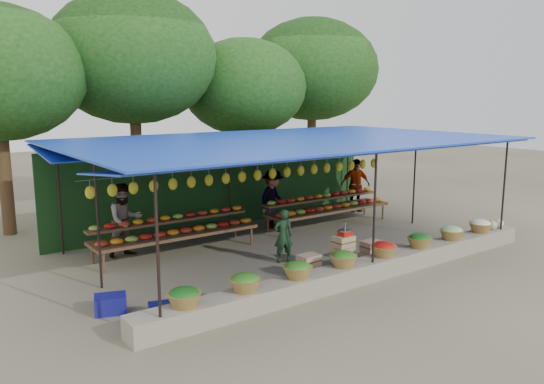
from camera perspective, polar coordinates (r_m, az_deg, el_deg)
ground at (r=13.63m, az=1.81°, el=-6.14°), size 60.00×60.00×0.00m
stone_curb at (r=11.61m, az=10.20°, el=-8.21°), size 10.60×0.55×0.40m
stall_canopy at (r=13.18m, az=1.69°, el=5.15°), size 10.80×6.60×2.82m
produce_baskets at (r=11.43m, az=9.90°, el=-6.58°), size 8.98×0.58×0.34m
netting_backdrop at (r=15.90m, az=-5.10°, el=0.82°), size 10.60×0.06×2.50m
tree_row at (r=18.52m, az=-8.67°, el=12.80°), size 16.51×5.50×7.12m
fruit_table_left at (r=13.33m, az=-10.33°, el=-3.98°), size 4.21×0.95×0.93m
fruit_table_right at (r=16.05m, az=5.99°, el=-1.44°), size 4.21×0.95×0.93m
crate_counter at (r=12.10m, az=7.55°, el=-6.82°), size 2.36×0.36×0.77m
weighing_scale at (r=12.00m, az=7.86°, el=-4.34°), size 0.28×0.28×0.30m
vendor_seated at (r=12.40m, az=1.23°, el=-4.73°), size 0.53×0.43×1.28m
customer_left at (r=13.29m, az=-15.54°, el=-2.94°), size 0.93×0.75×1.80m
customer_mid at (r=15.60m, az=0.08°, el=-0.75°), size 1.28×1.02×1.73m
customer_right at (r=18.11m, az=8.94°, el=0.75°), size 1.13×0.80×1.79m
blue_crate_front at (r=9.52m, az=-11.32°, el=-12.66°), size 0.66×0.56×0.34m
blue_crate_back at (r=10.16m, az=-16.98°, el=-11.45°), size 0.65×0.55×0.33m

